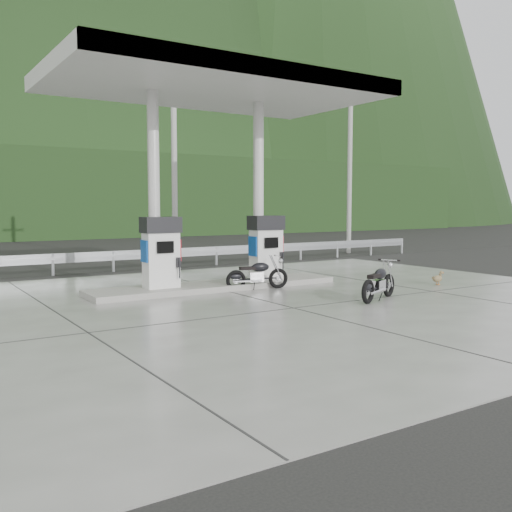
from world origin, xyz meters
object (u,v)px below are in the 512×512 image
gas_pump_left (161,252)px  duck (437,279)px  motorcycle_right (379,283)px  gas_pump_right (266,247)px  motorcycle_left (257,275)px

gas_pump_left → duck: bearing=-20.7°
gas_pump_left → motorcycle_right: 5.45m
gas_pump_right → motorcycle_right: (0.73, -3.72, -0.65)m
gas_pump_left → motorcycle_right: (3.93, -3.72, -0.65)m
motorcycle_left → duck: 5.18m
gas_pump_left → gas_pump_right: bearing=0.0°
duck → gas_pump_left: bearing=152.9°
gas_pump_right → motorcycle_left: 1.23m
gas_pump_left → motorcycle_right: gas_pump_left is taller
motorcycle_right → duck: 3.44m
gas_pump_left → gas_pump_right: size_ratio=1.00×
motorcycle_left → duck: size_ratio=3.59×
gas_pump_left → duck: (7.22, -2.72, -0.89)m
gas_pump_left → motorcycle_left: gas_pump_left is taller
gas_pump_left → motorcycle_right: bearing=-43.4°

